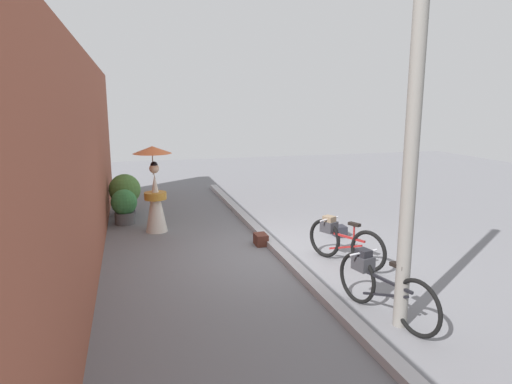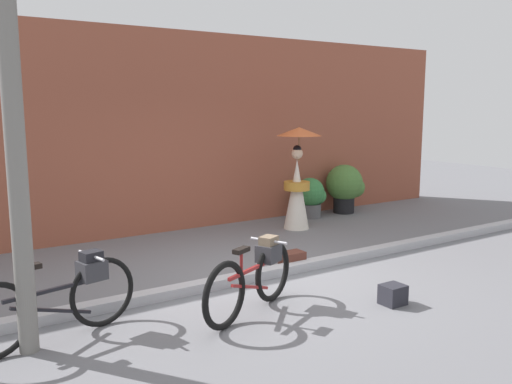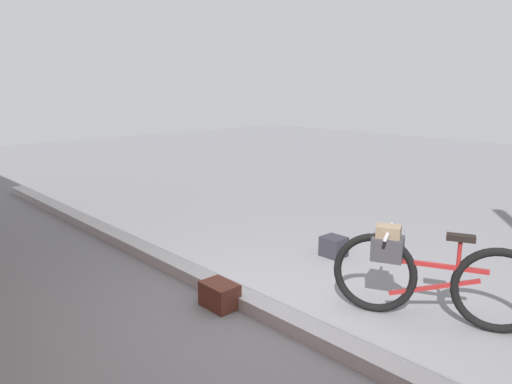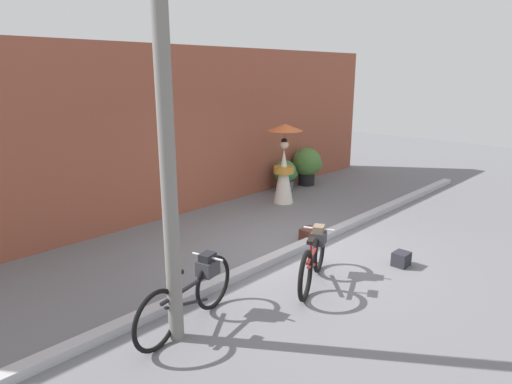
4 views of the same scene
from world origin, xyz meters
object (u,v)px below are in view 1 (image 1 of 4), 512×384
Objects in this scene: person_with_parasol at (155,188)px; backpack_spare at (340,231)px; potted_plant_by_door at (125,205)px; potted_plant_small at (126,192)px; bicycle_near_officer at (381,285)px; bicycle_far_side at (343,240)px; backpack_on_pavement at (261,239)px; utility_pole at (412,140)px.

person_with_parasol reaches higher than backpack_spare.
potted_plant_by_door is 0.79× the size of potted_plant_small.
bicycle_far_side is at bearing -12.18° from bicycle_near_officer.
bicycle_far_side is at bearing 154.89° from backpack_spare.
potted_plant_small is (0.94, -0.02, 0.15)m from potted_plant_by_door.
bicycle_near_officer is 2.17× the size of potted_plant_by_door.
backpack_on_pavement is (-1.59, -1.99, -0.86)m from person_with_parasol.
bicycle_far_side is at bearing -133.78° from person_with_parasol.
person_with_parasol is 6.14m from utility_pole.
person_with_parasol is 2.69m from backpack_on_pavement.
backpack_spare is at bearing -14.99° from utility_pole.
bicycle_near_officer is 5.31× the size of backpack_on_pavement.
utility_pole is at bearing 172.13° from bicycle_far_side.
potted_plant_by_door is at bearing 178.56° from potted_plant_small.
backpack_on_pavement is (3.37, 0.69, -0.32)m from bicycle_near_officer.
backpack_spare is (0.11, -1.81, 0.00)m from backpack_on_pavement.
bicycle_near_officer reaches higher than potted_plant_by_door.
backpack_on_pavement is 1.82m from backpack_spare.
utility_pole is (-3.69, -0.79, 2.28)m from backpack_on_pavement.
utility_pole is at bearing 165.01° from backpack_spare.
utility_pole is at bearing -161.54° from bicycle_near_officer.
backpack_on_pavement is at bearing -128.68° from person_with_parasol.
potted_plant_small is at bearing 37.72° from backpack_on_pavement.
potted_plant_small is 0.22× the size of utility_pole.
potted_plant_small is 3.93× the size of backpack_spare.
bicycle_far_side is at bearing -141.09° from backpack_on_pavement.
backpack_spare is at bearing -17.96° from bicycle_near_officer.
bicycle_near_officer is at bearing 167.82° from bicycle_far_side.
backpack_spare is 0.06× the size of utility_pole.
bicycle_near_officer is 6.73m from potted_plant_by_door.
backpack_spare is (1.49, -0.70, -0.30)m from bicycle_far_side.
potted_plant_small is (6.78, 3.32, 0.15)m from bicycle_near_officer.
bicycle_near_officer is 3.45m from backpack_on_pavement.
bicycle_far_side is 5.39m from potted_plant_by_door.
potted_plant_small is at bearing 25.78° from utility_pole.
potted_plant_by_door is at bearing 37.49° from person_with_parasol.
backpack_on_pavement is at bearing 93.48° from backpack_spare.
bicycle_near_officer is 0.38× the size of utility_pole.
potted_plant_by_door reaches higher than backpack_on_pavement.
person_with_parasol is (4.96, 2.67, 0.54)m from bicycle_near_officer.
bicycle_near_officer is at bearing -150.18° from potted_plant_by_door.
backpack_on_pavement is at bearing 12.14° from utility_pole.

